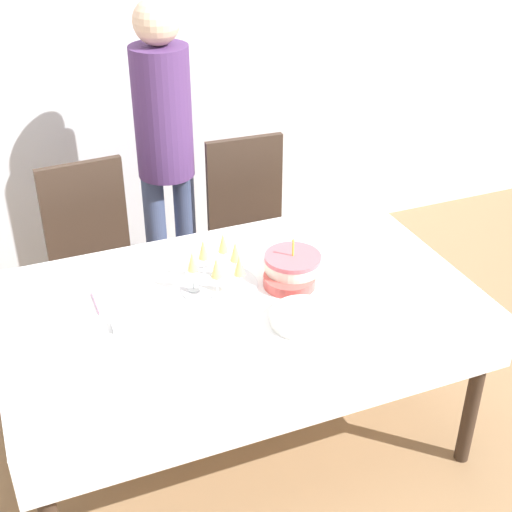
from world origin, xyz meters
TOP-DOWN VIEW (x-y plane):
  - ground_plane at (0.00, 0.00)m, footprint 12.00×12.00m
  - wall_back at (0.00, 1.61)m, footprint 8.00×0.05m
  - dining_table at (0.00, 0.00)m, footprint 1.80×1.08m
  - dining_chair_far_left at (-0.40, 0.86)m, footprint 0.44×0.44m
  - dining_chair_far_right at (0.40, 0.86)m, footprint 0.44×0.44m
  - birthday_cake at (0.25, 0.04)m, footprint 0.23×0.23m
  - champagne_tray at (-0.04, 0.10)m, footprint 0.31×0.31m
  - plate_stack_main at (0.17, -0.24)m, footprint 0.25×0.25m
  - plate_stack_dessert at (0.22, -0.00)m, footprint 0.21×0.21m
  - cake_knife at (0.36, -0.13)m, footprint 0.27×0.16m
  - fork_pile at (-0.41, -0.03)m, footprint 0.17×0.07m
  - napkin_pile at (-0.44, 0.15)m, footprint 0.15×0.15m
  - person_standing at (0.03, 1.07)m, footprint 0.28×0.28m

SIDE VIEW (x-z plane):
  - ground_plane at x=0.00m, z-range 0.00..0.00m
  - dining_chair_far_left at x=-0.40m, z-range 0.05..1.03m
  - dining_chair_far_right at x=0.40m, z-range 0.05..1.03m
  - dining_table at x=0.00m, z-range 0.27..1.01m
  - cake_knife at x=0.36m, z-range 0.74..0.75m
  - napkin_pile at x=-0.44m, z-range 0.74..0.75m
  - fork_pile at x=-0.41m, z-range 0.74..0.76m
  - plate_stack_main at x=0.17m, z-range 0.74..0.78m
  - plate_stack_dessert at x=0.22m, z-range 0.74..0.78m
  - birthday_cake at x=0.25m, z-range 0.70..0.88m
  - champagne_tray at x=-0.04m, z-range 0.74..0.92m
  - person_standing at x=0.03m, z-range 0.17..1.83m
  - wall_back at x=0.00m, z-range 0.00..2.70m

